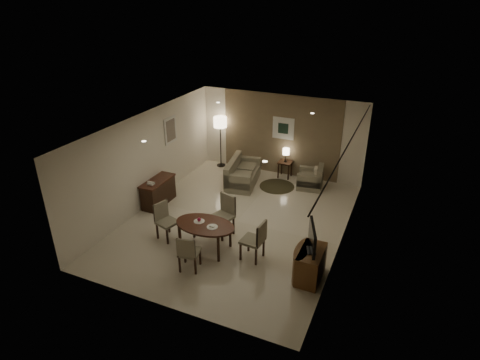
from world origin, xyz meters
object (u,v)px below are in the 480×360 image
at_px(chair_far, 222,216).
at_px(dining_table, 205,237).
at_px(chair_left, 167,222).
at_px(floor_lamp, 221,142).
at_px(sofa, 243,172).
at_px(tv_cabinet, 311,265).
at_px(side_table, 285,169).
at_px(console_desk, 158,192).
at_px(chair_right, 252,240).
at_px(armchair, 310,177).
at_px(chair_near, 189,252).

bearing_deg(chair_far, dining_table, -79.21).
bearing_deg(chair_left, floor_lamp, 26.23).
height_order(sofa, floor_lamp, floor_lamp).
xyz_separation_m(tv_cabinet, side_table, (-2.10, 4.73, -0.07)).
bearing_deg(console_desk, chair_right, -21.07).
bearing_deg(console_desk, armchair, 37.07).
height_order(chair_near, sofa, chair_near).
relative_size(console_desk, tv_cabinet, 1.33).
bearing_deg(armchair, chair_left, -38.93).
distance_m(dining_table, chair_left, 1.08).
height_order(console_desk, sofa, sofa).
relative_size(console_desk, sofa, 0.72).
bearing_deg(dining_table, chair_left, 178.53).
distance_m(chair_near, chair_left, 1.39).
height_order(console_desk, dining_table, console_desk).
relative_size(chair_left, side_table, 1.70).
distance_m(chair_near, chair_far, 1.53).
bearing_deg(chair_right, floor_lamp, -141.30).
bearing_deg(side_table, tv_cabinet, -66.03).
xyz_separation_m(chair_far, side_table, (0.39, 3.96, -0.25)).
distance_m(chair_left, chair_right, 2.24).
xyz_separation_m(chair_left, sofa, (0.46, 3.65, -0.08)).
bearing_deg(tv_cabinet, armchair, 104.89).
relative_size(side_table, floor_lamp, 0.31).
xyz_separation_m(console_desk, tv_cabinet, (4.89, -1.50, -0.03)).
xyz_separation_m(chair_near, chair_far, (0.04, 1.52, 0.08)).
distance_m(console_desk, chair_near, 3.26).
height_order(tv_cabinet, side_table, tv_cabinet).
distance_m(tv_cabinet, side_table, 5.18).
distance_m(chair_left, floor_lamp, 4.73).
height_order(tv_cabinet, sofa, sofa).
xyz_separation_m(chair_right, sofa, (-1.77, 3.57, -0.10)).
bearing_deg(chair_near, chair_left, -49.08).
distance_m(chair_right, armchair, 4.17).
height_order(dining_table, chair_left, chair_left).
relative_size(sofa, armchair, 2.10).
height_order(chair_left, floor_lamp, floor_lamp).
xyz_separation_m(chair_far, armchair, (1.34, 3.56, -0.17)).
xyz_separation_m(chair_near, armchair, (1.39, 5.08, -0.09)).
distance_m(tv_cabinet, chair_far, 2.62).
distance_m(chair_far, side_table, 3.99).
bearing_deg(armchair, dining_table, -26.87).
distance_m(chair_far, armchair, 3.80).
xyz_separation_m(tv_cabinet, chair_near, (-2.54, -0.75, 0.10)).
distance_m(console_desk, side_table, 4.27).
relative_size(chair_near, armchair, 1.12).
relative_size(tv_cabinet, floor_lamp, 0.51).
relative_size(chair_near, chair_left, 0.95).
relative_size(chair_far, sofa, 0.63).
distance_m(chair_far, chair_left, 1.35).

